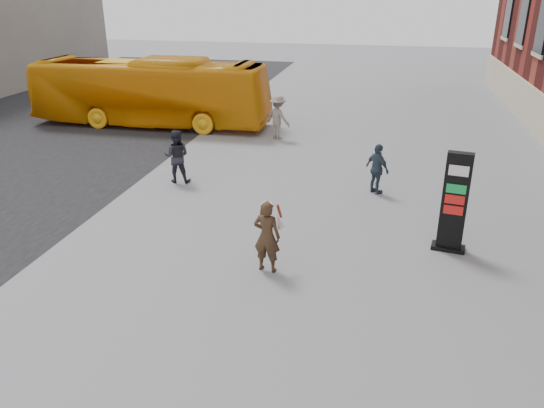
% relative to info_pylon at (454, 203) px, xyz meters
% --- Properties ---
extents(ground, '(100.00, 100.00, 0.00)m').
position_rel_info_pylon_xyz_m(ground, '(-4.74, -1.73, -1.26)').
color(ground, '#9E9EA3').
extents(info_pylon, '(0.86, 0.53, 2.51)m').
position_rel_info_pylon_xyz_m(info_pylon, '(0.00, 0.00, 0.00)').
color(info_pylon, black).
rests_on(info_pylon, ground).
extents(woman, '(0.70, 0.65, 1.72)m').
position_rel_info_pylon_xyz_m(woman, '(-4.19, -1.95, -0.38)').
color(woman, '#3F2C19').
rests_on(woman, ground).
extents(bus, '(11.03, 2.61, 3.07)m').
position_rel_info_pylon_xyz_m(bus, '(-12.48, 10.29, 0.28)').
color(bus, orange).
rests_on(bus, road).
extents(pedestrian_a, '(0.96, 0.80, 1.77)m').
position_rel_info_pylon_xyz_m(pedestrian_a, '(-8.41, 3.21, -0.37)').
color(pedestrian_a, '#23242D').
rests_on(pedestrian_a, ground).
extents(pedestrian_b, '(1.38, 1.20, 1.85)m').
position_rel_info_pylon_xyz_m(pedestrian_b, '(-6.24, 9.20, -0.33)').
color(pedestrian_b, gray).
rests_on(pedestrian_b, ground).
extents(pedestrian_c, '(0.94, 0.94, 1.60)m').
position_rel_info_pylon_xyz_m(pedestrian_c, '(-1.91, 3.54, -0.46)').
color(pedestrian_c, '#304151').
rests_on(pedestrian_c, ground).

